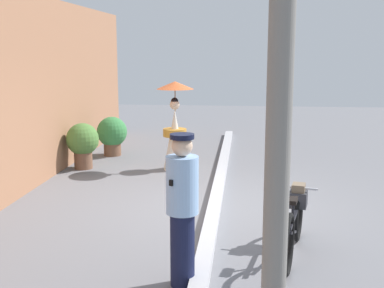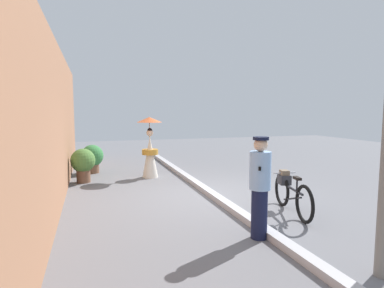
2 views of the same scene
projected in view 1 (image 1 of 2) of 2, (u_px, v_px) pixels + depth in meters
The scene contains 8 objects.
ground_plane at pixel (215, 208), 8.00m from camera, with size 30.00×30.00×0.00m, color slate.
sidewalk_curb at pixel (215, 204), 7.99m from camera, with size 14.00×0.20×0.12m, color #B2B2B7.
bicycle_near_officer at pixel (295, 221), 6.12m from camera, with size 1.77×0.54×0.80m.
person_officer at pixel (182, 207), 5.20m from camera, with size 0.34×0.34×1.64m.
person_with_parasol at pixel (175, 126), 10.42m from camera, with size 0.78×0.78×1.85m.
potted_plant_by_door at pixel (84, 142), 10.57m from camera, with size 0.70×0.68×0.97m.
potted_plant_small at pixel (113, 134), 11.90m from camera, with size 0.73×0.71×0.93m.
utility_pole at pixel (281, 62), 3.34m from camera, with size 0.18×0.18×4.80m, color slate.
Camera 1 is at (-7.67, -0.44, 2.48)m, focal length 46.79 mm.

